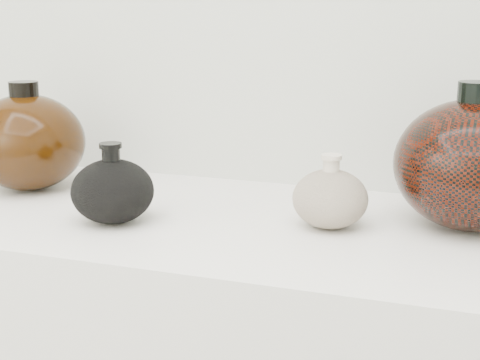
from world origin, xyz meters
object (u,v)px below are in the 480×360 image
(cream_gourd_vase, at_px, (330,198))
(right_round_pot, at_px, (472,164))
(left_round_pot, at_px, (28,142))
(black_gourd_vase, at_px, (113,190))

(cream_gourd_vase, distance_m, right_round_pot, 0.23)
(left_round_pot, bearing_deg, right_round_pot, 1.44)
(left_round_pot, bearing_deg, cream_gourd_vase, -4.59)
(cream_gourd_vase, height_order, right_round_pot, right_round_pot)
(black_gourd_vase, relative_size, cream_gourd_vase, 1.22)
(left_round_pot, bearing_deg, black_gourd_vase, -27.81)
(right_round_pot, bearing_deg, cream_gourd_vase, -161.91)
(black_gourd_vase, height_order, cream_gourd_vase, black_gourd_vase)
(cream_gourd_vase, height_order, left_round_pot, left_round_pot)
(right_round_pot, bearing_deg, left_round_pot, -178.56)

